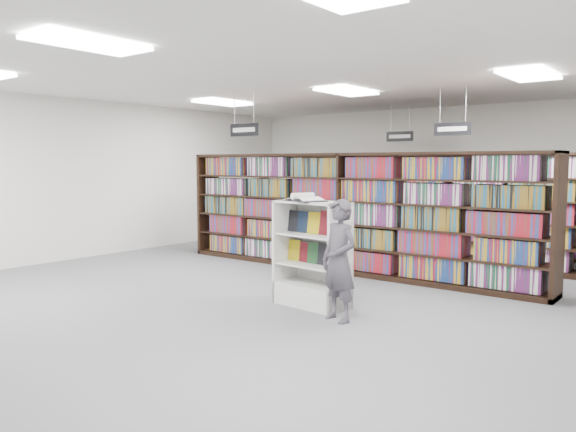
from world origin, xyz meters
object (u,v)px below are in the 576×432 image
Objects in this scene: endcap_display at (314,270)px; bookshelf_row_near at (346,213)px; open_book at (303,199)px; shopper at (339,261)px.

bookshelf_row_near is at bearing 117.36° from endcap_display.
open_book is at bearing -136.48° from endcap_display.
shopper is (0.79, -0.34, -0.71)m from open_book.
endcap_display is at bearing 61.71° from open_book.
bookshelf_row_near reaches higher than shopper.
bookshelf_row_near reaches higher than endcap_display.
open_book is (0.81, -2.36, 0.41)m from bookshelf_row_near.
bookshelf_row_near is 2.52m from endcap_display.
bookshelf_row_near is 3.15m from shopper.
open_book reaches higher than endcap_display.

